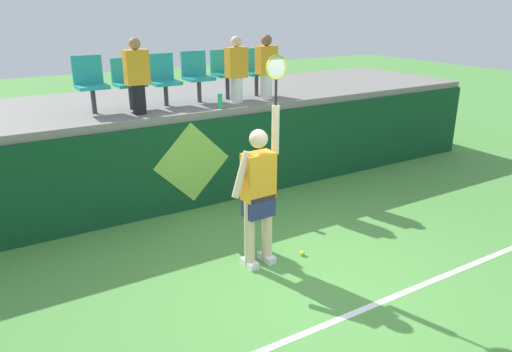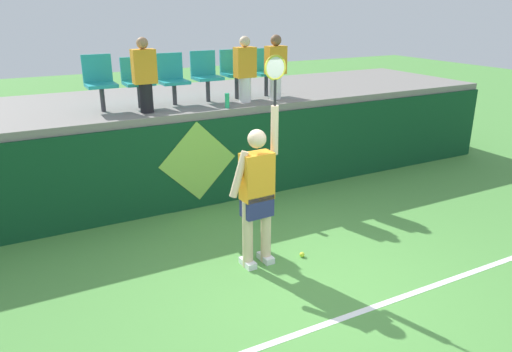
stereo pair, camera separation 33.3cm
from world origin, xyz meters
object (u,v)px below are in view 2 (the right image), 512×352
object	(u,v)px
stadium_chair_4	(235,71)
stadium_chair_0	(100,80)
spectator_2	(276,66)
tennis_ball	(302,254)
water_bottle	(227,101)
stadium_chair_1	(137,79)
tennis_player	(257,191)
spectator_0	(245,69)
stadium_chair_5	(264,69)
spectator_1	(145,74)
stadium_chair_2	(172,77)
stadium_chair_3	(206,73)

from	to	relation	value
stadium_chair_4	stadium_chair_0	bearing A→B (deg)	179.87
stadium_chair_0	spectator_2	xyz separation A→B (m)	(2.85, -0.40, 0.09)
tennis_ball	stadium_chair_0	bearing A→B (deg)	120.02
water_bottle	stadium_chair_1	size ratio (longest dim) A/B	0.30
water_bottle	spectator_2	distance (m)	1.20
tennis_player	spectator_0	world-z (taller)	spectator_0
tennis_ball	stadium_chair_4	xyz separation A→B (m)	(0.52, 3.03, 1.97)
stadium_chair_4	spectator_0	xyz separation A→B (m)	(0.00, -0.39, 0.08)
stadium_chair_1	stadium_chair_5	world-z (taller)	stadium_chair_5
spectator_2	stadium_chair_1	bearing A→B (deg)	170.25
tennis_ball	tennis_player	bearing A→B (deg)	167.66
spectator_1	stadium_chair_2	bearing A→B (deg)	38.76
stadium_chair_1	spectator_1	xyz separation A→B (m)	(-0.00, -0.45, 0.13)
stadium_chair_1	stadium_chair_2	xyz separation A→B (m)	(0.57, 0.01, 0.00)
spectator_1	spectator_2	size ratio (longest dim) A/B	1.03
stadium_chair_1	stadium_chair_0	bearing A→B (deg)	179.38
tennis_player	stadium_chair_2	size ratio (longest dim) A/B	3.14
spectator_0	stadium_chair_3	bearing A→B (deg)	143.40
water_bottle	spectator_0	size ratio (longest dim) A/B	0.22
tennis_ball	spectator_2	xyz separation A→B (m)	(1.10, 2.64, 2.05)
stadium_chair_1	stadium_chair_3	size ratio (longest dim) A/B	0.94
stadium_chair_2	stadium_chair_5	size ratio (longest dim) A/B	0.99
water_bottle	stadium_chair_2	distance (m)	1.02
tennis_ball	water_bottle	bearing A→B (deg)	89.17
tennis_ball	spectator_1	distance (m)	3.51
stadium_chair_3	stadium_chair_4	world-z (taller)	same
water_bottle	stadium_chair_3	xyz separation A→B (m)	(-0.05, 0.72, 0.34)
stadium_chair_3	spectator_2	size ratio (longest dim) A/B	0.76
spectator_0	spectator_2	size ratio (longest dim) A/B	0.99
stadium_chair_3	spectator_1	size ratio (longest dim) A/B	0.74
tennis_player	stadium_chair_2	world-z (taller)	tennis_player
tennis_player	stadium_chair_4	distance (m)	3.27
stadium_chair_5	spectator_1	distance (m)	2.33
stadium_chair_0	stadium_chair_3	distance (m)	1.73
spectator_0	spectator_1	xyz separation A→B (m)	(-1.70, -0.06, 0.02)
stadium_chair_0	stadium_chair_2	size ratio (longest dim) A/B	1.04
stadium_chair_2	stadium_chair_5	bearing A→B (deg)	-0.15
tennis_player	stadium_chair_3	size ratio (longest dim) A/B	3.10
tennis_player	stadium_chair_3	bearing A→B (deg)	78.96
stadium_chair_5	spectator_1	world-z (taller)	spectator_1
spectator_2	stadium_chair_5	bearing A→B (deg)	90.00
tennis_player	spectator_1	bearing A→B (deg)	103.64
spectator_0	spectator_1	size ratio (longest dim) A/B	0.97
stadium_chair_4	spectator_2	bearing A→B (deg)	-33.94
tennis_ball	spectator_1	xyz separation A→B (m)	(-1.18, 2.57, 2.06)
water_bottle	spectator_0	world-z (taller)	spectator_0
stadium_chair_5	spectator_1	bearing A→B (deg)	-168.71
tennis_ball	spectator_0	world-z (taller)	spectator_0
stadium_chair_2	stadium_chair_4	bearing A→B (deg)	-0.32
tennis_ball	spectator_0	xyz separation A→B (m)	(0.52, 2.63, 2.04)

